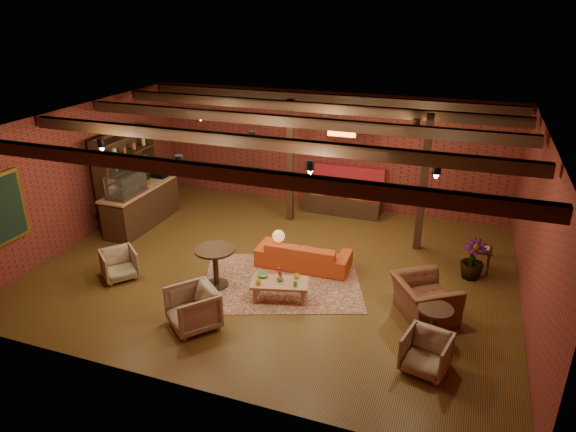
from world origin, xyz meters
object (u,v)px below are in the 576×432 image
(side_table_lamp, at_px, (279,239))
(armchair_right, at_px, (425,293))
(plant_tall, at_px, (479,221))
(sofa, at_px, (304,254))
(round_table_left, at_px, (215,261))
(coffee_table, at_px, (279,283))
(armchair_a, at_px, (119,263))
(armchair_far, at_px, (426,351))
(side_table_book, at_px, (481,250))
(round_table_right, at_px, (434,320))
(armchair_b, at_px, (193,307))

(side_table_lamp, height_order, armchair_right, armchair_right)
(plant_tall, bearing_deg, sofa, -168.27)
(round_table_left, relative_size, plant_tall, 0.33)
(sofa, height_order, coffee_table, coffee_table)
(armchair_a, bearing_deg, round_table_left, -39.23)
(sofa, bearing_deg, armchair_far, 137.18)
(side_table_book, xyz_separation_m, armchair_far, (-0.75, -3.75, -0.13))
(sofa, distance_m, armchair_right, 2.90)
(side_table_book, bearing_deg, armchair_far, -101.36)
(round_table_right, bearing_deg, armchair_right, 106.60)
(round_table_right, distance_m, plant_tall, 2.76)
(armchair_a, bearing_deg, armchair_right, -43.41)
(side_table_lamp, relative_size, plant_tall, 0.33)
(armchair_b, xyz_separation_m, round_table_right, (4.09, 0.96, 0.05))
(coffee_table, xyz_separation_m, armchair_a, (-3.47, -0.36, 0.01))
(armchair_right, distance_m, round_table_right, 0.82)
(round_table_left, distance_m, armchair_right, 4.14)
(armchair_right, bearing_deg, plant_tall, -57.59)
(side_table_lamp, height_order, side_table_book, side_table_lamp)
(coffee_table, distance_m, armchair_a, 3.48)
(side_table_lamp, relative_size, armchair_far, 1.21)
(round_table_right, bearing_deg, side_table_book, 76.68)
(side_table_lamp, bearing_deg, plant_tall, 12.12)
(armchair_a, bearing_deg, round_table_right, -50.66)
(side_table_lamp, distance_m, armchair_far, 4.22)
(coffee_table, bearing_deg, armchair_right, 7.55)
(armchair_far, bearing_deg, side_table_lamp, 157.29)
(armchair_far, bearing_deg, armchair_right, 110.09)
(armchair_a, height_order, plant_tall, plant_tall)
(armchair_a, bearing_deg, sofa, -23.14)
(armchair_right, height_order, armchair_far, armchair_right)
(side_table_book, distance_m, armchair_far, 3.82)
(round_table_left, bearing_deg, armchair_right, 4.55)
(coffee_table, distance_m, round_table_left, 1.42)
(round_table_right, relative_size, plant_tall, 0.27)
(armchair_far, distance_m, plant_tall, 3.50)
(coffee_table, distance_m, plant_tall, 4.23)
(sofa, bearing_deg, armchair_right, 157.74)
(sofa, distance_m, side_table_lamp, 0.65)
(sofa, xyz_separation_m, round_table_left, (-1.43, -1.38, 0.28))
(armchair_a, bearing_deg, side_table_book, -27.77)
(side_table_lamp, relative_size, armchair_b, 1.03)
(round_table_left, bearing_deg, coffee_table, -1.36)
(armchair_right, bearing_deg, sofa, 35.05)
(sofa, height_order, plant_tall, plant_tall)
(side_table_book, bearing_deg, armchair_a, -157.68)
(armchair_b, height_order, armchair_right, armchair_right)
(round_table_left, distance_m, armchair_b, 1.46)
(coffee_table, height_order, round_table_right, round_table_right)
(side_table_book, bearing_deg, coffee_table, -145.06)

